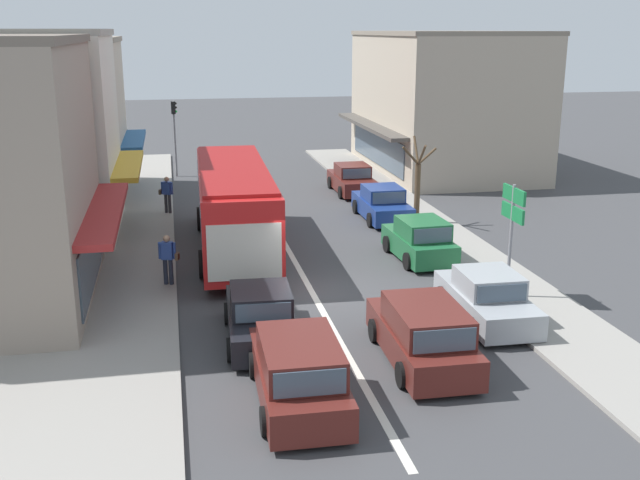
{
  "coord_description": "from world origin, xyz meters",
  "views": [
    {
      "loc": [
        -4.13,
        -21.69,
        8.02
      ],
      "look_at": [
        0.61,
        2.01,
        1.2
      ],
      "focal_mm": 42.0,
      "sensor_mm": 36.0,
      "label": 1
    }
  ],
  "objects_px": {
    "sedan_adjacent_lane_trail": "(261,317)",
    "pedestrian_with_handbag_near": "(168,256)",
    "wagon_behind_bus_near": "(298,372)",
    "pedestrian_browsing_midblock": "(167,192)",
    "parked_sedan_kerb_front": "(487,298)",
    "traffic_light_downstreet": "(174,126)",
    "wagon_adjacent_lane_lead": "(423,334)",
    "directional_road_sign": "(513,214)",
    "parked_sedan_kerb_rear": "(352,180)",
    "parked_hatchback_kerb_second": "(420,241)",
    "city_bus": "(234,202)",
    "street_tree_right": "(417,186)",
    "parked_sedan_kerb_third": "(382,204)"
  },
  "relations": [
    {
      "from": "sedan_adjacent_lane_trail",
      "to": "parked_sedan_kerb_front",
      "type": "height_order",
      "value": "same"
    },
    {
      "from": "wagon_behind_bus_near",
      "to": "parked_sedan_kerb_third",
      "type": "distance_m",
      "value": 17.04
    },
    {
      "from": "traffic_light_downstreet",
      "to": "street_tree_right",
      "type": "relative_size",
      "value": 1.13
    },
    {
      "from": "parked_hatchback_kerb_second",
      "to": "pedestrian_browsing_midblock",
      "type": "xyz_separation_m",
      "value": [
        -8.88,
        8.51,
        0.36
      ]
    },
    {
      "from": "wagon_adjacent_lane_lead",
      "to": "directional_road_sign",
      "type": "height_order",
      "value": "directional_road_sign"
    },
    {
      "from": "parked_sedan_kerb_front",
      "to": "directional_road_sign",
      "type": "bearing_deg",
      "value": 47.76
    },
    {
      "from": "wagon_adjacent_lane_lead",
      "to": "sedan_adjacent_lane_trail",
      "type": "bearing_deg",
      "value": 150.25
    },
    {
      "from": "wagon_behind_bus_near",
      "to": "parked_sedan_kerb_third",
      "type": "height_order",
      "value": "wagon_behind_bus_near"
    },
    {
      "from": "sedan_adjacent_lane_trail",
      "to": "city_bus",
      "type": "bearing_deg",
      "value": 89.58
    },
    {
      "from": "parked_sedan_kerb_rear",
      "to": "parked_sedan_kerb_third",
      "type": "bearing_deg",
      "value": -90.15
    },
    {
      "from": "wagon_behind_bus_near",
      "to": "parked_sedan_kerb_rear",
      "type": "distance_m",
      "value": 22.35
    },
    {
      "from": "wagon_adjacent_lane_lead",
      "to": "traffic_light_downstreet",
      "type": "xyz_separation_m",
      "value": [
        -5.65,
        26.16,
        2.11
      ]
    },
    {
      "from": "wagon_behind_bus_near",
      "to": "pedestrian_with_handbag_near",
      "type": "xyz_separation_m",
      "value": [
        -2.78,
        8.36,
        0.32
      ]
    },
    {
      "from": "parked_sedan_kerb_third",
      "to": "parked_sedan_kerb_rear",
      "type": "height_order",
      "value": "same"
    },
    {
      "from": "wagon_adjacent_lane_lead",
      "to": "directional_road_sign",
      "type": "relative_size",
      "value": 1.26
    },
    {
      "from": "parked_sedan_kerb_rear",
      "to": "pedestrian_browsing_midblock",
      "type": "relative_size",
      "value": 2.58
    },
    {
      "from": "parked_sedan_kerb_third",
      "to": "street_tree_right",
      "type": "xyz_separation_m",
      "value": [
        1.17,
        -1.22,
        1.04
      ]
    },
    {
      "from": "wagon_behind_bus_near",
      "to": "pedestrian_browsing_midblock",
      "type": "xyz_separation_m",
      "value": [
        -2.79,
        18.26,
        0.32
      ]
    },
    {
      "from": "parked_sedan_kerb_front",
      "to": "pedestrian_with_handbag_near",
      "type": "relative_size",
      "value": 2.6
    },
    {
      "from": "directional_road_sign",
      "to": "street_tree_right",
      "type": "height_order",
      "value": "street_tree_right"
    },
    {
      "from": "street_tree_right",
      "to": "parked_hatchback_kerb_second",
      "type": "bearing_deg",
      "value": -107.1
    },
    {
      "from": "city_bus",
      "to": "parked_sedan_kerb_front",
      "type": "xyz_separation_m",
      "value": [
        6.4,
        -8.32,
        -1.22
      ]
    },
    {
      "from": "parked_sedan_kerb_third",
      "to": "parked_hatchback_kerb_second",
      "type": "bearing_deg",
      "value": -92.97
    },
    {
      "from": "city_bus",
      "to": "pedestrian_browsing_midblock",
      "type": "xyz_separation_m",
      "value": [
        -2.46,
        6.14,
        -0.81
      ]
    },
    {
      "from": "wagon_behind_bus_near",
      "to": "street_tree_right",
      "type": "distance_m",
      "value": 16.45
    },
    {
      "from": "parked_sedan_kerb_front",
      "to": "traffic_light_downstreet",
      "type": "distance_m",
      "value": 25.36
    },
    {
      "from": "wagon_behind_bus_near",
      "to": "traffic_light_downstreet",
      "type": "bearing_deg",
      "value": 94.67
    },
    {
      "from": "parked_sedan_kerb_front",
      "to": "traffic_light_downstreet",
      "type": "xyz_separation_m",
      "value": [
        -8.33,
        23.85,
        2.19
      ]
    },
    {
      "from": "wagon_adjacent_lane_lead",
      "to": "parked_sedan_kerb_third",
      "type": "height_order",
      "value": "wagon_adjacent_lane_lead"
    },
    {
      "from": "city_bus",
      "to": "wagon_behind_bus_near",
      "type": "height_order",
      "value": "city_bus"
    },
    {
      "from": "city_bus",
      "to": "parked_sedan_kerb_front",
      "type": "bearing_deg",
      "value": -52.44
    },
    {
      "from": "sedan_adjacent_lane_trail",
      "to": "pedestrian_with_handbag_near",
      "type": "relative_size",
      "value": 2.63
    },
    {
      "from": "directional_road_sign",
      "to": "parked_hatchback_kerb_second",
      "type": "bearing_deg",
      "value": 106.38
    },
    {
      "from": "parked_sedan_kerb_rear",
      "to": "directional_road_sign",
      "type": "relative_size",
      "value": 1.17
    },
    {
      "from": "wagon_behind_bus_near",
      "to": "parked_hatchback_kerb_second",
      "type": "distance_m",
      "value": 11.49
    },
    {
      "from": "street_tree_right",
      "to": "pedestrian_with_handbag_near",
      "type": "distance_m",
      "value": 12.09
    },
    {
      "from": "parked_sedan_kerb_rear",
      "to": "traffic_light_downstreet",
      "type": "distance_m",
      "value": 10.91
    },
    {
      "from": "wagon_behind_bus_near",
      "to": "parked_sedan_kerb_third",
      "type": "xyz_separation_m",
      "value": [
        6.41,
        15.79,
        -0.08
      ]
    },
    {
      "from": "pedestrian_browsing_midblock",
      "to": "wagon_behind_bus_near",
      "type": "bearing_deg",
      "value": -81.32
    },
    {
      "from": "wagon_adjacent_lane_lead",
      "to": "parked_sedan_kerb_third",
      "type": "relative_size",
      "value": 1.08
    },
    {
      "from": "sedan_adjacent_lane_trail",
      "to": "parked_hatchback_kerb_second",
      "type": "xyz_separation_m",
      "value": [
        6.48,
        6.1,
        0.05
      ]
    },
    {
      "from": "parked_sedan_kerb_rear",
      "to": "pedestrian_with_handbag_near",
      "type": "bearing_deg",
      "value": -125.18
    },
    {
      "from": "wagon_adjacent_lane_lead",
      "to": "directional_road_sign",
      "type": "xyz_separation_m",
      "value": [
        4.02,
        3.78,
        1.96
      ]
    },
    {
      "from": "sedan_adjacent_lane_trail",
      "to": "pedestrian_with_handbag_near",
      "type": "distance_m",
      "value": 5.3
    },
    {
      "from": "street_tree_right",
      "to": "pedestrian_with_handbag_near",
      "type": "bearing_deg",
      "value": -149.03
    },
    {
      "from": "parked_sedan_kerb_third",
      "to": "pedestrian_with_handbag_near",
      "type": "distance_m",
      "value": 11.82
    },
    {
      "from": "parked_hatchback_kerb_second",
      "to": "pedestrian_browsing_midblock",
      "type": "relative_size",
      "value": 2.31
    },
    {
      "from": "parked_sedan_kerb_front",
      "to": "parked_hatchback_kerb_second",
      "type": "xyz_separation_m",
      "value": [
        0.02,
        5.95,
        0.05
      ]
    },
    {
      "from": "parked_hatchback_kerb_second",
      "to": "street_tree_right",
      "type": "relative_size",
      "value": 1.01
    },
    {
      "from": "city_bus",
      "to": "directional_road_sign",
      "type": "xyz_separation_m",
      "value": [
        7.73,
        -6.85,
        0.82
      ]
    }
  ]
}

